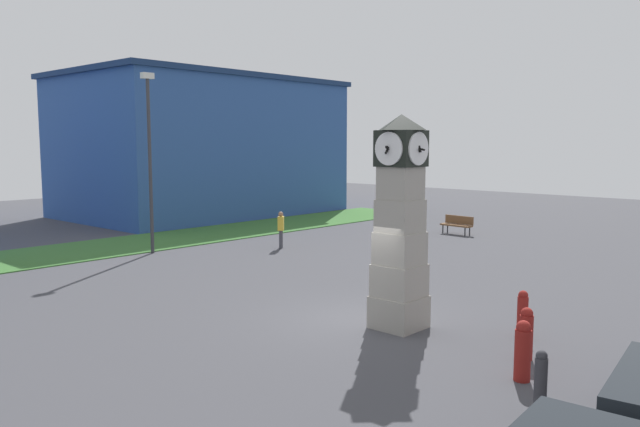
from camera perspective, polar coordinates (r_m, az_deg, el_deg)
name	(u,v)px	position (r m, az deg, el deg)	size (l,w,h in m)	color
ground_plane	(366,321)	(15.98, 4.22, -9.81)	(82.04, 82.04, 0.00)	#424247
clock_tower	(400,229)	(15.03, 7.32, -1.42)	(1.28, 1.31, 5.15)	#9A958B
bollard_near_tower	(541,382)	(11.26, 19.52, -14.30)	(0.21, 0.21, 1.09)	#333338
bollard_mid_row	(523,350)	(12.60, 18.05, -11.81)	(0.31, 0.31, 1.17)	maroon
bollard_far_row	(526,333)	(13.80, 18.33, -10.35)	(0.28, 0.28, 1.11)	maroon
bollard_end_row	(523,314)	(15.28, 18.03, -8.70)	(0.25, 0.25, 1.11)	maroon
bench	(457,224)	(31.34, 12.44, -0.91)	(0.62, 1.63, 0.90)	brown
pedestrian_near_bench	(281,228)	(26.55, -3.60, -1.29)	(0.46, 0.44, 1.57)	#3F3F47
street_lamp_near_road	(150,152)	(26.00, -15.31, 5.48)	(0.50, 0.24, 7.23)	#333338
storefront_low_left	(203,146)	(40.31, -10.68, 6.05)	(16.60, 11.11, 8.47)	#2D5193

